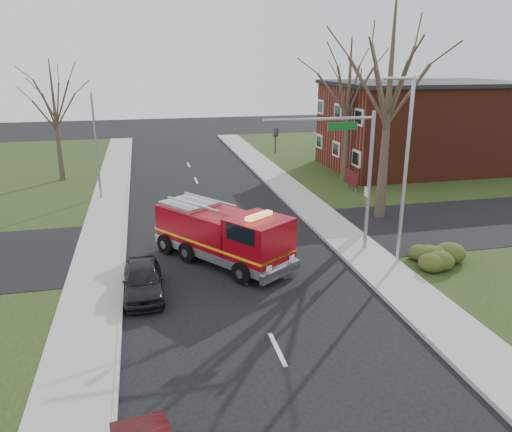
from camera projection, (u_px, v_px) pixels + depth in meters
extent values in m
plane|color=black|center=(241.00, 275.00, 21.88)|extent=(120.00, 120.00, 0.00)
cube|color=#979792|center=(372.00, 261.00, 23.18)|extent=(2.40, 80.00, 0.15)
cube|color=#979792|center=(94.00, 287.00, 20.54)|extent=(2.40, 80.00, 0.15)
cube|color=#5F2216|center=(422.00, 128.00, 41.56)|extent=(15.00, 10.00, 7.00)
cube|color=black|center=(427.00, 83.00, 40.47)|extent=(15.40, 10.40, 0.30)
cube|color=silver|center=(336.00, 149.00, 40.42)|extent=(0.12, 1.40, 1.20)
cube|color=#501218|center=(352.00, 178.00, 35.44)|extent=(0.12, 2.00, 1.00)
cylinder|color=gray|center=(356.00, 187.00, 34.84)|extent=(0.08, 0.08, 0.90)
cylinder|color=gray|center=(347.00, 182.00, 36.32)|extent=(0.08, 0.08, 0.90)
ellipsoid|color=#364017|center=(439.00, 254.00, 22.69)|extent=(2.80, 2.00, 0.90)
cone|color=#3B2E23|center=(387.00, 116.00, 27.64)|extent=(0.64, 0.64, 12.00)
cone|color=#3B2E23|center=(348.00, 112.00, 36.55)|extent=(0.56, 0.56, 10.50)
cone|color=#3B2E23|center=(56.00, 122.00, 36.96)|extent=(0.44, 0.44, 9.00)
cylinder|color=gray|center=(369.00, 184.00, 23.62)|extent=(0.18, 0.18, 6.80)
cylinder|color=gray|center=(320.00, 119.00, 22.12)|extent=(5.20, 0.14, 0.14)
cube|color=#0C591E|center=(342.00, 126.00, 22.46)|extent=(1.40, 0.06, 0.35)
imported|color=black|center=(276.00, 128.00, 21.81)|extent=(0.22, 0.18, 1.10)
cylinder|color=#B7BABF|center=(405.00, 176.00, 21.67)|extent=(0.16, 0.16, 8.40)
cylinder|color=#B7BABF|center=(399.00, 78.00, 20.27)|extent=(1.40, 0.12, 0.12)
cylinder|color=gray|center=(96.00, 148.00, 32.37)|extent=(0.14, 0.14, 7.00)
cube|color=maroon|center=(206.00, 228.00, 23.66)|extent=(4.57, 5.13, 1.87)
cube|color=maroon|center=(259.00, 242.00, 21.46)|extent=(3.23, 3.23, 2.14)
cube|color=#B7BABF|center=(222.00, 248.00, 23.21)|extent=(5.92, 7.03, 0.40)
cube|color=#E5B20C|center=(221.00, 239.00, 23.06)|extent=(5.93, 7.04, 0.11)
cube|color=black|center=(277.00, 233.00, 20.63)|extent=(1.70, 1.24, 0.76)
cube|color=#E5D866|center=(259.00, 216.00, 21.09)|extent=(1.35, 1.08, 0.16)
cylinder|color=black|center=(242.00, 273.00, 20.89)|extent=(0.82, 0.98, 0.98)
cylinder|color=black|center=(277.00, 257.00, 22.54)|extent=(0.82, 0.98, 0.98)
cylinder|color=black|center=(166.00, 244.00, 24.13)|extent=(0.82, 0.98, 0.98)
cylinder|color=black|center=(202.00, 232.00, 25.77)|extent=(0.82, 0.98, 0.98)
imported|color=black|center=(143.00, 280.00, 19.86)|extent=(1.60, 3.88, 1.32)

